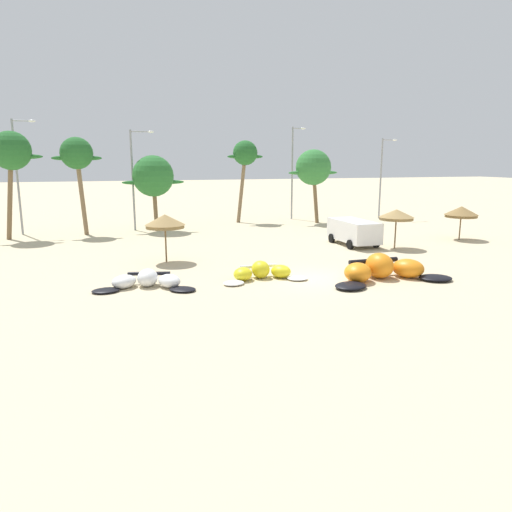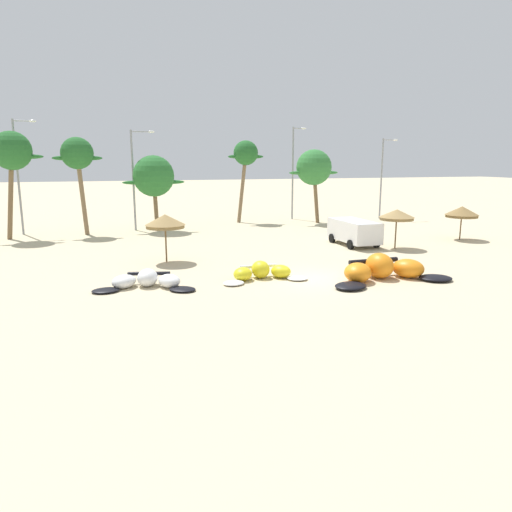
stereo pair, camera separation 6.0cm
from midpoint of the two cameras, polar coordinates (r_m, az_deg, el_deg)
The scene contains 17 objects.
ground_plane at distance 25.17m, azimuth 7.11°, elevation -2.75°, with size 260.00×260.00×0.00m, color beige.
kite_far_left at distance 23.83m, azimuth -13.02°, elevation -2.95°, with size 5.05×3.02×0.87m.
kite_left at distance 24.85m, azimuth 0.80°, elevation -2.00°, with size 4.82×2.18×0.93m.
kite_left_of_center at distance 25.59m, azimuth 15.22°, elevation -1.64°, with size 7.07×3.26×1.35m.
beach_umbrella_near_van at distance 29.14m, azimuth -10.89°, elevation 4.16°, with size 2.44×2.44×2.96m.
beach_umbrella_middle at distance 34.68m, azimuth 16.72°, elevation 4.81°, with size 2.45×2.45×2.79m.
beach_umbrella_near_palms at distance 40.43m, azimuth 23.70°, elevation 4.92°, with size 2.54×2.54×2.64m.
parked_van at distance 35.58m, azimuth 11.74°, elevation 3.07°, with size 2.32×4.70×1.84m.
palm_leftmost at distance 41.72m, azimuth -27.44°, elevation 11.09°, with size 4.50×3.00×8.40m.
palm_left at distance 42.00m, azimuth -20.78°, elevation 11.33°, with size 3.92×2.61×8.05m.
palm_left_of_gap at distance 42.61m, azimuth -12.24°, elevation 9.38°, with size 5.38×3.59×6.62m.
palm_center_left at distance 47.67m, azimuth -1.24°, elevation 12.12°, with size 3.64×2.43×8.11m.
palm_center_right at distance 47.29m, azimuth 7.06°, elevation 10.54°, with size 5.21×3.48×7.24m.
lamppost_west at distance 44.21m, azimuth -26.69°, elevation 9.17°, with size 1.87×0.24×9.48m.
lamppost_west_center at distance 43.35m, azimuth -14.38°, elevation 9.55°, with size 2.12×0.24×8.77m.
lamppost_east_center at distance 50.52m, azimuth 4.62°, elevation 10.48°, with size 1.52×0.24×9.59m.
lamppost_east at distance 52.53m, azimuth 15.14°, elevation 9.57°, with size 1.83×0.24×8.44m.
Camera 2 is at (-10.14, -22.20, 6.15)m, focal length 33.05 mm.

